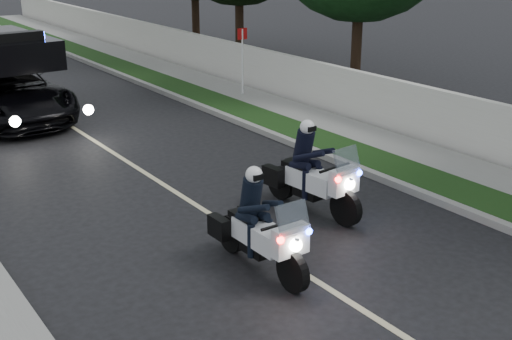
# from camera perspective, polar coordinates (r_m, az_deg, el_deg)

# --- Properties ---
(ground) EXTENTS (120.00, 120.00, 0.00)m
(ground) POSITION_cam_1_polar(r_m,az_deg,el_deg) (10.45, 6.38, -10.20)
(ground) COLOR black
(ground) RESTS_ON ground
(curb_right) EXTENTS (0.20, 60.00, 0.15)m
(curb_right) POSITION_cam_1_polar(r_m,az_deg,el_deg) (20.26, -3.33, 4.90)
(curb_right) COLOR gray
(curb_right) RESTS_ON ground
(grass_verge) EXTENTS (1.20, 60.00, 0.16)m
(grass_verge) POSITION_cam_1_polar(r_m,az_deg,el_deg) (20.62, -1.66, 5.19)
(grass_verge) COLOR #193814
(grass_verge) RESTS_ON ground
(sidewalk_right) EXTENTS (1.40, 60.00, 0.16)m
(sidewalk_right) POSITION_cam_1_polar(r_m,az_deg,el_deg) (21.33, 1.28, 5.68)
(sidewalk_right) COLOR gray
(sidewalk_right) RESTS_ON ground
(property_wall) EXTENTS (0.22, 60.00, 1.50)m
(property_wall) POSITION_cam_1_polar(r_m,az_deg,el_deg) (21.77, 3.44, 7.75)
(property_wall) COLOR beige
(property_wall) RESTS_ON ground
(lane_marking) EXTENTS (0.12, 50.00, 0.01)m
(lane_marking) POSITION_cam_1_polar(r_m,az_deg,el_deg) (18.56, -14.19, 2.75)
(lane_marking) COLOR #BFB78C
(lane_marking) RESTS_ON ground
(police_moto_left) EXTENTS (0.75, 2.07, 1.75)m
(police_moto_left) POSITION_cam_1_polar(r_m,az_deg,el_deg) (10.98, 0.28, -8.51)
(police_moto_left) COLOR silver
(police_moto_left) RESTS_ON ground
(police_moto_right) EXTENTS (0.97, 2.23, 1.84)m
(police_moto_right) POSITION_cam_1_polar(r_m,az_deg,el_deg) (13.24, 4.71, -3.51)
(police_moto_right) COLOR white
(police_moto_right) RESTS_ON ground
(police_suv) EXTENTS (3.06, 6.04, 2.87)m
(police_suv) POSITION_cam_1_polar(r_m,az_deg,el_deg) (21.13, -20.52, 4.09)
(police_suv) COLOR black
(police_suv) RESTS_ON ground
(sign_post) EXTENTS (0.39, 0.39, 2.41)m
(sign_post) POSITION_cam_1_polar(r_m,az_deg,el_deg) (22.47, -1.15, 6.19)
(sign_post) COLOR #9F150B
(sign_post) RESTS_ON ground
(tree_right_b) EXTENTS (6.91, 6.91, 10.99)m
(tree_right_b) POSITION_cam_1_polar(r_m,az_deg,el_deg) (23.93, 8.44, 6.80)
(tree_right_b) COLOR #153F17
(tree_right_b) RESTS_ON ground
(tree_right_c) EXTENTS (8.69, 8.69, 11.02)m
(tree_right_c) POSITION_cam_1_polar(r_m,az_deg,el_deg) (29.22, -1.41, 9.28)
(tree_right_c) COLOR black
(tree_right_c) RESTS_ON ground
(tree_right_d) EXTENTS (8.23, 8.23, 10.61)m
(tree_right_d) POSITION_cam_1_polar(r_m,az_deg,el_deg) (32.90, -5.13, 10.35)
(tree_right_d) COLOR #1F3E14
(tree_right_d) RESTS_ON ground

